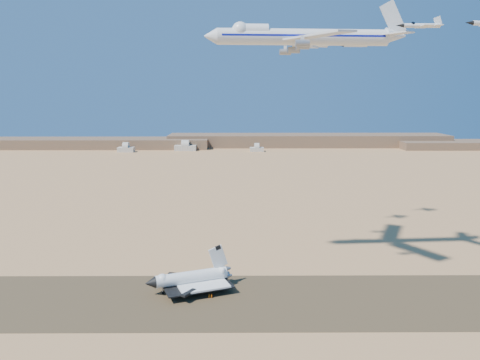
{
  "coord_description": "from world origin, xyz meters",
  "views": [
    {
      "loc": [
        12.77,
        -170.07,
        79.25
      ],
      "look_at": [
        13.86,
        8.0,
        46.21
      ],
      "focal_mm": 35.0,
      "sensor_mm": 36.0,
      "label": 1
    }
  ],
  "objects_px": {
    "chase_jet_a": "(421,25)",
    "carrier_747": "(297,37)",
    "crew_b": "(211,296)",
    "chase_jet_e": "(315,46)",
    "crew_c": "(212,296)",
    "shuttle": "(191,279)",
    "chase_jet_f": "(355,45)",
    "crew_a": "(209,296)"
  },
  "relations": [
    {
      "from": "chase_jet_e",
      "to": "crew_b",
      "type": "bearing_deg",
      "value": -134.67
    },
    {
      "from": "carrier_747",
      "to": "crew_b",
      "type": "height_order",
      "value": "carrier_747"
    },
    {
      "from": "chase_jet_a",
      "to": "crew_b",
      "type": "bearing_deg",
      "value": 161.14
    },
    {
      "from": "crew_a",
      "to": "chase_jet_e",
      "type": "height_order",
      "value": "chase_jet_e"
    },
    {
      "from": "crew_a",
      "to": "chase_jet_e",
      "type": "bearing_deg",
      "value": -23.91
    },
    {
      "from": "crew_a",
      "to": "chase_jet_a",
      "type": "distance_m",
      "value": 122.28
    },
    {
      "from": "crew_b",
      "to": "crew_c",
      "type": "xyz_separation_m",
      "value": [
        0.12,
        -0.24,
        -0.01
      ]
    },
    {
      "from": "crew_b",
      "to": "chase_jet_e",
      "type": "height_order",
      "value": "chase_jet_e"
    },
    {
      "from": "chase_jet_a",
      "to": "carrier_747",
      "type": "bearing_deg",
      "value": 120.91
    },
    {
      "from": "chase_jet_a",
      "to": "shuttle",
      "type": "bearing_deg",
      "value": 157.7
    },
    {
      "from": "chase_jet_f",
      "to": "crew_c",
      "type": "bearing_deg",
      "value": -130.19
    },
    {
      "from": "shuttle",
      "to": "crew_a",
      "type": "height_order",
      "value": "shuttle"
    },
    {
      "from": "crew_a",
      "to": "chase_jet_a",
      "type": "bearing_deg",
      "value": -97.41
    },
    {
      "from": "shuttle",
      "to": "crew_c",
      "type": "bearing_deg",
      "value": -63.01
    },
    {
      "from": "crew_a",
      "to": "crew_b",
      "type": "height_order",
      "value": "crew_a"
    },
    {
      "from": "carrier_747",
      "to": "chase_jet_a",
      "type": "xyz_separation_m",
      "value": [
        32.38,
        -50.17,
        -2.27
      ]
    },
    {
      "from": "chase_jet_a",
      "to": "chase_jet_f",
      "type": "bearing_deg",
      "value": 83.99
    },
    {
      "from": "shuttle",
      "to": "crew_c",
      "type": "distance_m",
      "value": 12.68
    },
    {
      "from": "chase_jet_a",
      "to": "chase_jet_e",
      "type": "bearing_deg",
      "value": 97.59
    },
    {
      "from": "crew_b",
      "to": "chase_jet_f",
      "type": "relative_size",
      "value": 0.1
    },
    {
      "from": "carrier_747",
      "to": "chase_jet_a",
      "type": "bearing_deg",
      "value": -61.2
    },
    {
      "from": "shuttle",
      "to": "carrier_747",
      "type": "distance_m",
      "value": 109.36
    },
    {
      "from": "crew_c",
      "to": "crew_b",
      "type": "bearing_deg",
      "value": -33.65
    },
    {
      "from": "shuttle",
      "to": "crew_a",
      "type": "distance_m",
      "value": 12.09
    },
    {
      "from": "crew_b",
      "to": "crew_a",
      "type": "bearing_deg",
      "value": 67.64
    },
    {
      "from": "shuttle",
      "to": "crew_b",
      "type": "relative_size",
      "value": 22.16
    },
    {
      "from": "crew_a",
      "to": "shuttle",
      "type": "bearing_deg",
      "value": 53.09
    },
    {
      "from": "carrier_747",
      "to": "chase_jet_e",
      "type": "distance_m",
      "value": 52.35
    },
    {
      "from": "chase_jet_f",
      "to": "crew_b",
      "type": "bearing_deg",
      "value": -130.3
    },
    {
      "from": "crew_c",
      "to": "chase_jet_f",
      "type": "xyz_separation_m",
      "value": [
        75.97,
        97.95,
        104.79
      ]
    },
    {
      "from": "carrier_747",
      "to": "crew_c",
      "type": "relative_size",
      "value": 52.74
    },
    {
      "from": "chase_jet_a",
      "to": "chase_jet_f",
      "type": "height_order",
      "value": "chase_jet_f"
    },
    {
      "from": "shuttle",
      "to": "chase_jet_f",
      "type": "bearing_deg",
      "value": 25.51
    },
    {
      "from": "shuttle",
      "to": "crew_c",
      "type": "xyz_separation_m",
      "value": [
        8.98,
        -8.06,
        -3.89
      ]
    },
    {
      "from": "crew_b",
      "to": "chase_jet_e",
      "type": "distance_m",
      "value": 139.63
    },
    {
      "from": "carrier_747",
      "to": "crew_a",
      "type": "distance_m",
      "value": 111.85
    },
    {
      "from": "carrier_747",
      "to": "crew_a",
      "type": "xyz_separation_m",
      "value": [
        -36.15,
        -29.99,
        -101.51
      ]
    },
    {
      "from": "shuttle",
      "to": "crew_a",
      "type": "bearing_deg",
      "value": -67.02
    },
    {
      "from": "chase_jet_a",
      "to": "chase_jet_e",
      "type": "relative_size",
      "value": 0.91
    },
    {
      "from": "shuttle",
      "to": "chase_jet_e",
      "type": "bearing_deg",
      "value": 29.11
    },
    {
      "from": "crew_c",
      "to": "chase_jet_a",
      "type": "relative_size",
      "value": 0.11
    },
    {
      "from": "shuttle",
      "to": "carrier_747",
      "type": "bearing_deg",
      "value": 5.14
    }
  ]
}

